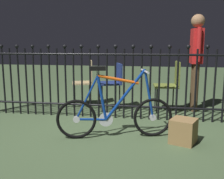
{
  "coord_description": "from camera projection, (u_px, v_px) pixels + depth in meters",
  "views": [
    {
      "loc": [
        0.68,
        -3.45,
        1.21
      ],
      "look_at": [
        0.11,
        0.2,
        0.55
      ],
      "focal_mm": 42.56,
      "sensor_mm": 36.0,
      "label": 1
    }
  ],
  "objects": [
    {
      "name": "bicycle",
      "position": [
        115.0,
        113.0,
        3.37
      ],
      "size": [
        1.45,
        0.48,
        0.92
      ],
      "color": "black",
      "rests_on": "ground"
    },
    {
      "name": "iron_fence",
      "position": [
        105.0,
        80.0,
        4.22
      ],
      "size": [
        4.28,
        0.07,
        1.22
      ],
      "color": "black",
      "rests_on": "ground"
    },
    {
      "name": "ground_plane",
      "position": [
        102.0,
        131.0,
        3.67
      ],
      "size": [
        20.0,
        20.0,
        0.0
      ],
      "primitive_type": "plane",
      "color": "#455A3A"
    },
    {
      "name": "person_visitor",
      "position": [
        196.0,
        54.0,
        4.61
      ],
      "size": [
        0.23,
        0.48,
        1.68
      ],
      "color": "#4C3823",
      "rests_on": "ground"
    },
    {
      "name": "chair_navy",
      "position": [
        113.0,
        81.0,
        4.76
      ],
      "size": [
        0.5,
        0.5,
        0.84
      ],
      "color": "black",
      "rests_on": "ground"
    },
    {
      "name": "chair_tan",
      "position": [
        86.0,
        79.0,
        5.11
      ],
      "size": [
        0.46,
        0.46,
        0.87
      ],
      "color": "black",
      "rests_on": "ground"
    },
    {
      "name": "display_crate",
      "position": [
        183.0,
        131.0,
        3.22
      ],
      "size": [
        0.37,
        0.37,
        0.3
      ],
      "primitive_type": "cube",
      "rotation": [
        0.0,
        0.0,
        -0.39
      ],
      "color": "olive",
      "rests_on": "ground"
    },
    {
      "name": "chair_olive",
      "position": [
        171.0,
        82.0,
        4.62
      ],
      "size": [
        0.44,
        0.44,
        0.88
      ],
      "color": "black",
      "rests_on": "ground"
    }
  ]
}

